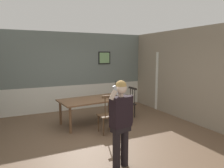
{
  "coord_description": "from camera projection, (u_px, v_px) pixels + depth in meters",
  "views": [
    {
      "loc": [
        -1.9,
        -4.67,
        2.04
      ],
      "look_at": [
        -0.01,
        -0.74,
        1.41
      ],
      "focal_mm": 33.87,
      "sensor_mm": 36.0,
      "label": 1
    }
  ],
  "objects": [
    {
      "name": "dining_table",
      "position": [
        92.0,
        102.0,
        6.14
      ],
      "size": [
        1.93,
        1.18,
        0.74
      ],
      "rotation": [
        0.0,
        0.0,
        0.11
      ],
      "color": "brown",
      "rests_on": "ground_plane"
    },
    {
      "name": "ground_plane",
      "position": [
        100.0,
        136.0,
        5.27
      ],
      "size": [
        6.47,
        6.47,
        0.0
      ],
      "primitive_type": "plane",
      "color": "brown"
    },
    {
      "name": "chair_near_window",
      "position": [
        128.0,
        103.0,
        6.84
      ],
      "size": [
        0.45,
        0.45,
        0.96
      ],
      "rotation": [
        0.0,
        0.0,
        1.6
      ],
      "color": "black",
      "rests_on": "ground_plane"
    },
    {
      "name": "person_figure",
      "position": [
        121.0,
        119.0,
        3.73
      ],
      "size": [
        0.52,
        0.27,
        1.59
      ],
      "rotation": [
        0.0,
        0.0,
        3.32
      ],
      "color": "black",
      "rests_on": "ground_plane"
    },
    {
      "name": "chair_by_doorway",
      "position": [
        107.0,
        115.0,
        5.41
      ],
      "size": [
        0.41,
        0.41,
        1.02
      ],
      "rotation": [
        0.0,
        0.0,
        0.01
      ],
      "color": "#513823",
      "rests_on": "ground_plane"
    },
    {
      "name": "room_right_partition",
      "position": [
        190.0,
        75.0,
        6.34
      ],
      "size": [
        0.13,
        5.67,
        2.79
      ],
      "color": "gray",
      "rests_on": "ground_plane"
    },
    {
      "name": "room_back_partition",
      "position": [
        69.0,
        73.0,
        7.61
      ],
      "size": [
        5.88,
        0.17,
        2.79
      ],
      "color": "slate",
      "rests_on": "ground_plane"
    }
  ]
}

